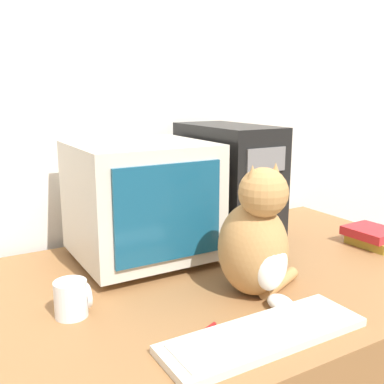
{
  "coord_description": "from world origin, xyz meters",
  "views": [
    {
      "loc": [
        -0.71,
        -0.54,
        1.25
      ],
      "look_at": [
        -0.1,
        0.5,
        0.98
      ],
      "focal_mm": 42.0,
      "sensor_mm": 36.0,
      "label": 1
    }
  ],
  "objects_px": {
    "book_stack": "(373,237)",
    "mug": "(72,298)",
    "cat": "(256,241)",
    "pen": "(194,338)",
    "crt_monitor": "(141,201)",
    "computer_tower": "(227,185)",
    "keyboard": "(264,335)"
  },
  "relations": [
    {
      "from": "keyboard",
      "to": "pen",
      "type": "height_order",
      "value": "keyboard"
    },
    {
      "from": "crt_monitor",
      "to": "keyboard",
      "type": "bearing_deg",
      "value": -86.38
    },
    {
      "from": "cat",
      "to": "pen",
      "type": "xyz_separation_m",
      "value": [
        -0.25,
        -0.11,
        -0.14
      ]
    },
    {
      "from": "book_stack",
      "to": "pen",
      "type": "relative_size",
      "value": 1.17
    },
    {
      "from": "book_stack",
      "to": "mug",
      "type": "xyz_separation_m",
      "value": [
        -1.02,
        0.02,
        0.01
      ]
    },
    {
      "from": "keyboard",
      "to": "book_stack",
      "type": "bearing_deg",
      "value": 21.97
    },
    {
      "from": "computer_tower",
      "to": "keyboard",
      "type": "bearing_deg",
      "value": -117.17
    },
    {
      "from": "mug",
      "to": "computer_tower",
      "type": "bearing_deg",
      "value": 23.17
    },
    {
      "from": "crt_monitor",
      "to": "keyboard",
      "type": "xyz_separation_m",
      "value": [
        0.03,
        -0.55,
        -0.18
      ]
    },
    {
      "from": "cat",
      "to": "mug",
      "type": "distance_m",
      "value": 0.47
    },
    {
      "from": "computer_tower",
      "to": "mug",
      "type": "bearing_deg",
      "value": -156.83
    },
    {
      "from": "computer_tower",
      "to": "book_stack",
      "type": "distance_m",
      "value": 0.53
    },
    {
      "from": "keyboard",
      "to": "mug",
      "type": "xyz_separation_m",
      "value": [
        -0.32,
        0.31,
        0.03
      ]
    },
    {
      "from": "crt_monitor",
      "to": "book_stack",
      "type": "relative_size",
      "value": 2.29
    },
    {
      "from": "crt_monitor",
      "to": "computer_tower",
      "type": "distance_m",
      "value": 0.33
    },
    {
      "from": "crt_monitor",
      "to": "keyboard",
      "type": "height_order",
      "value": "crt_monitor"
    },
    {
      "from": "keyboard",
      "to": "pen",
      "type": "bearing_deg",
      "value": 151.9
    },
    {
      "from": "cat",
      "to": "mug",
      "type": "bearing_deg",
      "value": 163.64
    },
    {
      "from": "computer_tower",
      "to": "mug",
      "type": "distance_m",
      "value": 0.69
    },
    {
      "from": "book_stack",
      "to": "pen",
      "type": "xyz_separation_m",
      "value": [
        -0.83,
        -0.21,
        -0.03
      ]
    },
    {
      "from": "crt_monitor",
      "to": "book_stack",
      "type": "distance_m",
      "value": 0.8
    },
    {
      "from": "crt_monitor",
      "to": "mug",
      "type": "relative_size",
      "value": 4.56
    },
    {
      "from": "crt_monitor",
      "to": "mug",
      "type": "distance_m",
      "value": 0.4
    },
    {
      "from": "crt_monitor",
      "to": "pen",
      "type": "xyz_separation_m",
      "value": [
        -0.1,
        -0.48,
        -0.19
      ]
    },
    {
      "from": "computer_tower",
      "to": "crt_monitor",
      "type": "bearing_deg",
      "value": -176.79
    },
    {
      "from": "mug",
      "to": "crt_monitor",
      "type": "bearing_deg",
      "value": 40.39
    },
    {
      "from": "book_stack",
      "to": "computer_tower",
      "type": "bearing_deg",
      "value": 144.72
    },
    {
      "from": "cat",
      "to": "pen",
      "type": "height_order",
      "value": "cat"
    },
    {
      "from": "keyboard",
      "to": "book_stack",
      "type": "height_order",
      "value": "book_stack"
    },
    {
      "from": "computer_tower",
      "to": "book_stack",
      "type": "height_order",
      "value": "computer_tower"
    },
    {
      "from": "pen",
      "to": "computer_tower",
      "type": "bearing_deg",
      "value": 49.68
    },
    {
      "from": "crt_monitor",
      "to": "cat",
      "type": "distance_m",
      "value": 0.4
    }
  ]
}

